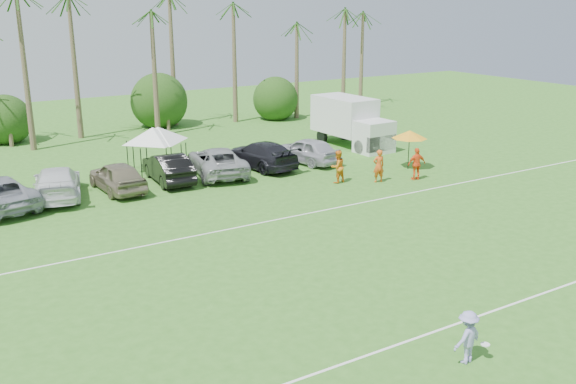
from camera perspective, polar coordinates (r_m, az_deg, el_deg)
ground at (r=19.66m, az=15.55°, el=-14.81°), size 120.00×120.00×0.00m
field_lines at (r=25.04m, az=2.06°, el=-7.07°), size 80.00×12.10×0.01m
palm_tree_4 at (r=49.89m, az=-22.01°, el=12.44°), size 2.40×2.40×8.90m
palm_tree_5 at (r=50.72m, az=-17.56°, el=13.90°), size 2.40×2.40×9.90m
palm_tree_6 at (r=51.85m, az=-13.23°, el=15.21°), size 2.40×2.40×10.90m
palm_tree_7 at (r=53.28m, az=-9.06°, el=16.38°), size 2.40×2.40×11.90m
palm_tree_8 at (r=55.48m, az=-4.04°, el=13.86°), size 2.40×2.40×8.90m
palm_tree_9 at (r=57.94m, az=0.47°, el=14.88°), size 2.40×2.40×9.90m
palm_tree_10 at (r=60.73m, az=4.63°, el=15.71°), size 2.40×2.40×10.90m
palm_tree_11 at (r=63.16m, az=7.70°, el=16.42°), size 2.40×2.40×11.90m
bush_tree_1 at (r=51.17m, az=-23.74°, el=5.88°), size 4.00×4.00×4.00m
bush_tree_2 at (r=54.09m, az=-11.05°, el=7.48°), size 4.00×4.00×4.00m
bush_tree_3 at (r=58.33m, az=-1.75°, el=8.41°), size 4.00×4.00×4.00m
sideline_player_a at (r=37.33m, az=8.06°, el=2.31°), size 0.78×0.60×1.92m
sideline_player_b at (r=36.94m, az=4.43°, el=2.26°), size 0.97×0.78×1.90m
sideline_player_c at (r=38.21m, az=11.37°, el=2.46°), size 1.20×0.72×1.91m
box_truck at (r=46.53m, az=5.66°, el=6.33°), size 2.79×6.78×3.45m
canopy_tent_left at (r=39.88m, az=-11.96°, el=5.64°), size 3.95×3.95×3.20m
canopy_tent_right at (r=40.19m, az=-11.49°, el=5.69°), size 3.89×3.89×3.15m
market_umbrella at (r=40.37m, az=10.76°, el=5.05°), size 2.20×2.20×2.45m
frisbee_player at (r=19.54m, az=15.66°, el=-12.32°), size 1.22×0.71×1.61m
parked_car_3 at (r=36.14m, az=-19.84°, el=0.79°), size 3.62×6.13×1.67m
parked_car_4 at (r=36.43m, az=-14.94°, el=1.34°), size 2.21×4.98×1.67m
parked_car_5 at (r=37.72m, az=-10.60°, el=2.14°), size 2.10×5.16×1.67m
parked_car_6 at (r=38.85m, az=-6.31°, el=2.74°), size 3.96×6.44×1.67m
parked_car_7 at (r=40.33m, az=-2.39°, el=3.34°), size 2.90×5.95×1.67m
parked_car_8 at (r=41.53m, az=1.66°, el=3.73°), size 2.96×5.20×1.67m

